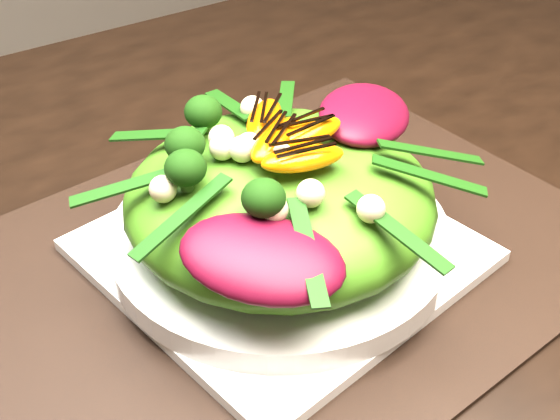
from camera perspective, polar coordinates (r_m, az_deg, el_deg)
dining_table at (r=0.64m, az=7.54°, el=-0.79°), size 1.60×0.90×0.75m
placemat at (r=0.56m, az=0.00°, el=-3.61°), size 0.50×0.40×0.00m
plate_base at (r=0.56m, az=0.00°, el=-3.10°), size 0.27×0.27×0.01m
salad_bowl at (r=0.55m, az=0.00°, el=-2.00°), size 0.27×0.27×0.02m
lettuce_mound at (r=0.53m, az=0.00°, el=0.92°), size 0.29×0.29×0.08m
radicchio_leaf at (r=0.56m, az=6.49°, el=7.29°), size 0.12×0.11×0.02m
orange_segment at (r=0.51m, az=-3.27°, el=5.50°), size 0.06×0.03×0.02m
broccoli_floret at (r=0.49m, az=-7.88°, el=4.47°), size 0.04×0.04×0.04m
macadamia_nut at (r=0.49m, az=6.95°, el=2.89°), size 0.02×0.02×0.02m
balsamic_drizzle at (r=0.51m, az=-3.30°, el=6.28°), size 0.04×0.01×0.00m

